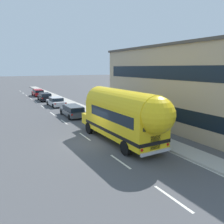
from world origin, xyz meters
The scene contains 9 objects.
ground_plane centered at (0.00, 0.00, 0.00)m, with size 300.00×300.00×0.00m, color #4C4C4F.
lane_markings centered at (2.73, 12.96, 0.00)m, with size 4.00×80.00×0.01m.
sidewalk_slab centered at (4.78, 10.00, 0.07)m, with size 1.80×90.00×0.15m, color #ADA89E.
roadside_building centered at (12.88, -0.04, 3.92)m, with size 11.81×21.30×7.84m.
painted_bus centered at (1.96, -1.49, 2.31)m, with size 2.76×10.39×4.12m.
car_lead centered at (1.71, 9.69, 0.79)m, with size 1.98×4.85×1.37m.
car_second centered at (1.96, 18.06, 0.74)m, with size 2.02×4.63×1.37m.
car_third centered at (1.72, 24.59, 0.78)m, with size 2.03×4.51×1.37m.
car_fourth centered at (1.98, 32.04, 0.79)m, with size 1.89×4.56×1.37m.
Camera 1 is at (-6.74, -15.46, 5.75)m, focal length 36.00 mm.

